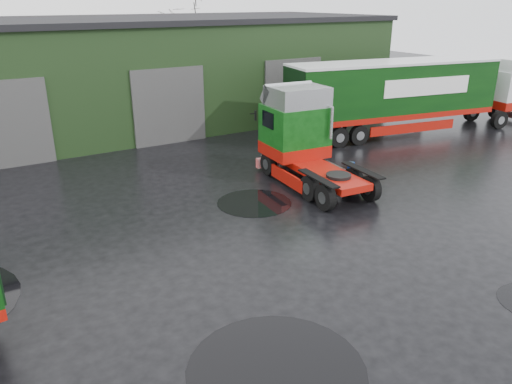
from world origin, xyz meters
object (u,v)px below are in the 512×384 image
wash_bucket (351,165)px  hero_tractor (318,141)px  warehouse (131,71)px  tree_back_b (184,44)px  lorry_right (392,99)px

wash_bucket → hero_tractor: bearing=-159.8°
warehouse → tree_back_b: bearing=51.3°
warehouse → wash_bucket: warehouse is taller
lorry_right → wash_bucket: 7.14m
hero_tractor → lorry_right: (8.82, 4.50, 0.11)m
warehouse → lorry_right: size_ratio=2.03×
hero_tractor → tree_back_b: bearing=82.6°
tree_back_b → hero_tractor: bearing=-102.2°
warehouse → tree_back_b: 12.82m
lorry_right → wash_bucket: bearing=-49.9°
lorry_right → wash_bucket: (-5.94, -3.44, -1.94)m
hero_tractor → tree_back_b: tree_back_b is taller
hero_tractor → tree_back_b: size_ratio=0.85×
warehouse → lorry_right: (11.32, -11.00, -1.06)m
hero_tractor → lorry_right: 9.90m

